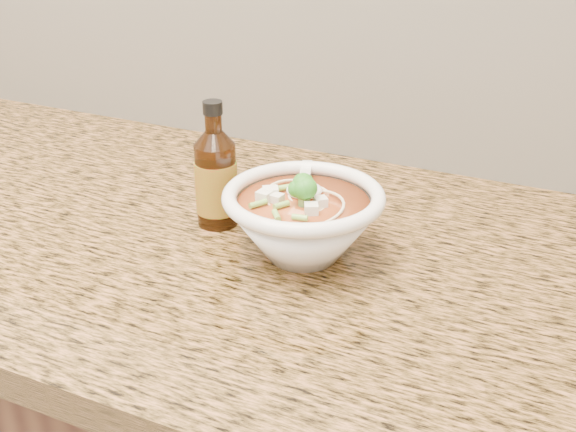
% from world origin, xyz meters
% --- Properties ---
extents(counter_slab, '(4.00, 0.68, 0.04)m').
position_xyz_m(counter_slab, '(0.00, 1.68, 0.88)').
color(counter_slab, '#9C6239').
rests_on(counter_slab, cabinet).
extents(soup_bowl, '(0.19, 0.21, 0.11)m').
position_xyz_m(soup_bowl, '(0.32, 1.65, 0.95)').
color(soup_bowl, white).
rests_on(soup_bowl, counter_slab).
extents(hot_sauce_bottle, '(0.07, 0.07, 0.17)m').
position_xyz_m(hot_sauce_bottle, '(0.18, 1.69, 0.96)').
color(hot_sauce_bottle, '#391B07').
rests_on(hot_sauce_bottle, counter_slab).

